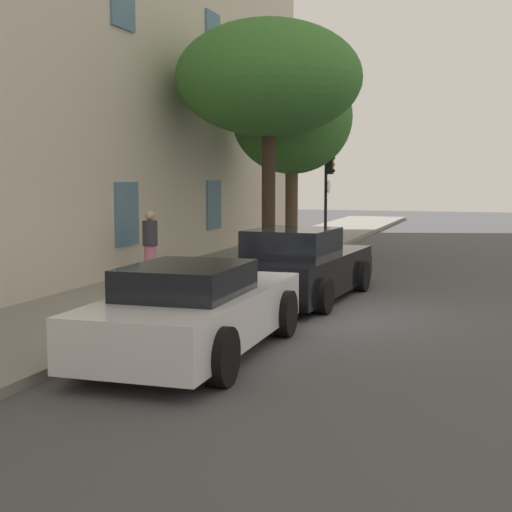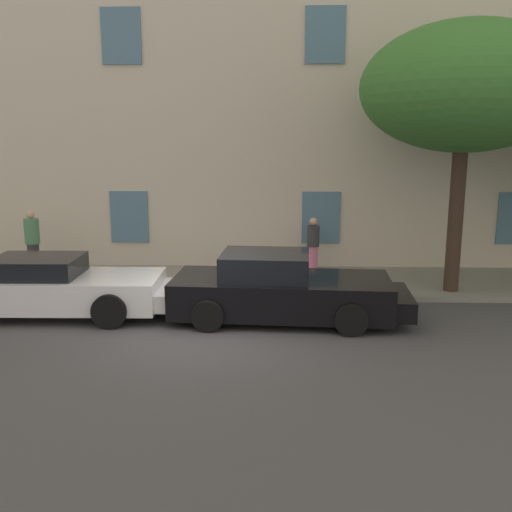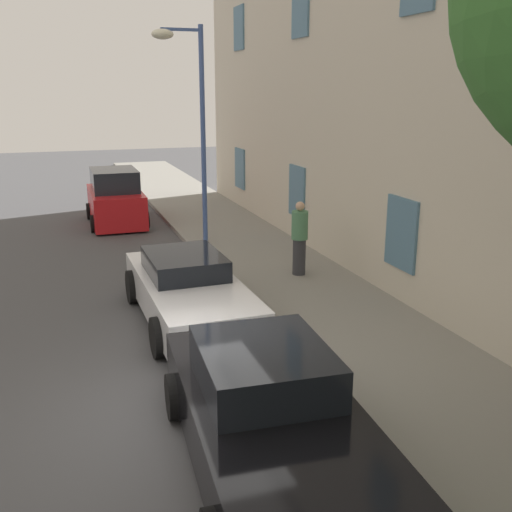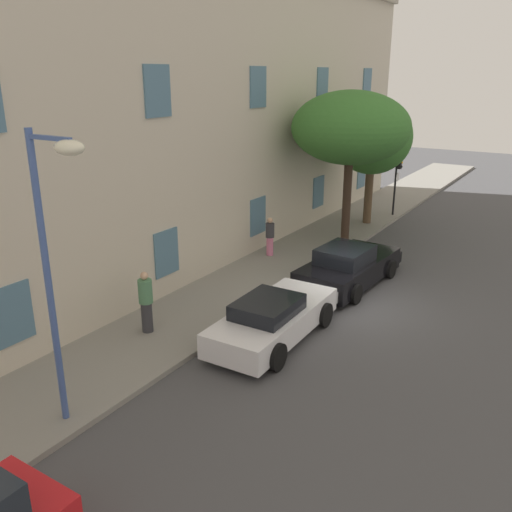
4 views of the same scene
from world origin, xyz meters
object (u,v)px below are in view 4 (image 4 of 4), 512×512
at_px(tree_midblock, 351,128).
at_px(pedestrian_strolling, 146,302).
at_px(tree_near_kerb, 372,137).
at_px(street_lamp, 56,234).
at_px(sportscar_yellow_flank, 351,266).
at_px(traffic_light, 398,173).
at_px(sportscar_red_lead, 277,316).
at_px(pedestrian_admiring, 270,236).

xyz_separation_m(tree_midblock, pedestrian_strolling, (-11.02, 1.28, -3.93)).
bearing_deg(tree_near_kerb, street_lamp, -177.45).
distance_m(sportscar_yellow_flank, pedestrian_strolling, 7.67).
distance_m(traffic_light, pedestrian_strolling, 16.87).
distance_m(sportscar_red_lead, traffic_light, 15.00).
distance_m(sportscar_yellow_flank, pedestrian_admiring, 3.89).
distance_m(sportscar_yellow_flank, street_lamp, 11.61).
relative_size(sportscar_yellow_flank, pedestrian_admiring, 3.32).
bearing_deg(traffic_light, sportscar_red_lead, -174.10).
bearing_deg(tree_midblock, sportscar_yellow_flank, -154.22).
xyz_separation_m(traffic_light, pedestrian_admiring, (-9.04, 2.13, -1.38)).
height_order(tree_midblock, street_lamp, tree_midblock).
height_order(tree_near_kerb, street_lamp, street_lamp).
xyz_separation_m(sportscar_red_lead, pedestrian_strolling, (-1.93, 3.11, 0.45)).
relative_size(sportscar_yellow_flank, tree_near_kerb, 0.88).
height_order(traffic_light, pedestrian_strolling, traffic_light).
relative_size(tree_near_kerb, tree_midblock, 0.92).
bearing_deg(pedestrian_strolling, pedestrian_admiring, 4.05).
height_order(sportscar_yellow_flank, tree_near_kerb, tree_near_kerb).
bearing_deg(street_lamp, pedestrian_admiring, 11.08).
distance_m(sportscar_yellow_flank, tree_midblock, 6.29).
xyz_separation_m(tree_near_kerb, pedestrian_admiring, (-6.86, 1.46, -3.32)).
distance_m(sportscar_red_lead, pedestrian_admiring, 6.85).
bearing_deg(pedestrian_strolling, tree_near_kerb, -3.61).
xyz_separation_m(pedestrian_admiring, pedestrian_strolling, (-7.71, -0.55, 0.12)).
distance_m(tree_near_kerb, traffic_light, 3.00).
xyz_separation_m(sportscar_yellow_flank, traffic_light, (9.81, 1.67, 1.69)).
distance_m(traffic_light, pedestrian_admiring, 9.39).
distance_m(tree_near_kerb, pedestrian_strolling, 14.95).
bearing_deg(sportscar_yellow_flank, tree_midblock, 25.78).
bearing_deg(tree_near_kerb, pedestrian_strolling, 176.39).
bearing_deg(street_lamp, sportscar_yellow_flank, -7.86).
bearing_deg(tree_near_kerb, traffic_light, -16.87).
relative_size(sportscar_yellow_flank, tree_midblock, 0.81).
bearing_deg(street_lamp, tree_midblock, 1.77).
bearing_deg(sportscar_red_lead, pedestrian_admiring, 32.33).
distance_m(tree_near_kerb, pedestrian_admiring, 7.76).
relative_size(tree_near_kerb, pedestrian_admiring, 3.78).
xyz_separation_m(tree_midblock, traffic_light, (5.73, -0.30, -2.68)).
bearing_deg(tree_near_kerb, sportscar_red_lead, -170.16).
distance_m(sportscar_red_lead, sportscar_yellow_flank, 5.01).
relative_size(tree_midblock, street_lamp, 1.05).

